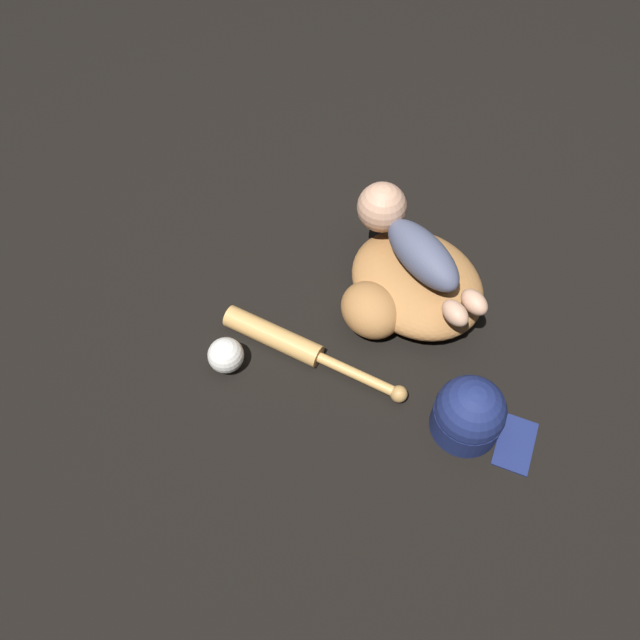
{
  "coord_description": "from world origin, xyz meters",
  "views": [
    {
      "loc": [
        -0.71,
        0.5,
        1.18
      ],
      "look_at": [
        0.0,
        0.28,
        0.08
      ],
      "focal_mm": 35.0,
      "sensor_mm": 36.0,
      "label": 1
    }
  ],
  "objects_px": {
    "baseball_cap": "(470,414)",
    "baseball_bat": "(292,344)",
    "baby_figure": "(408,238)",
    "baseball": "(226,356)",
    "baseball_glove": "(409,287)"
  },
  "relations": [
    {
      "from": "baseball_bat",
      "to": "baseball_glove",
      "type": "bearing_deg",
      "value": -79.72
    },
    {
      "from": "baseball",
      "to": "baseball_cap",
      "type": "xyz_separation_m",
      "value": [
        -0.28,
        -0.43,
        0.02
      ]
    },
    {
      "from": "baseball_bat",
      "to": "baseball",
      "type": "relative_size",
      "value": 4.26
    },
    {
      "from": "baseball",
      "to": "baseball_cap",
      "type": "height_order",
      "value": "baseball_cap"
    },
    {
      "from": "baseball_glove",
      "to": "baseball_bat",
      "type": "relative_size",
      "value": 1.19
    },
    {
      "from": "baseball",
      "to": "baseball_cap",
      "type": "bearing_deg",
      "value": -122.99
    },
    {
      "from": "baseball_bat",
      "to": "baseball",
      "type": "bearing_deg",
      "value": 88.58
    },
    {
      "from": "baseball_glove",
      "to": "baby_figure",
      "type": "xyz_separation_m",
      "value": [
        0.06,
        -0.01,
        0.1
      ]
    },
    {
      "from": "baby_figure",
      "to": "baseball_cap",
      "type": "height_order",
      "value": "baby_figure"
    },
    {
      "from": "baby_figure",
      "to": "baseball_cap",
      "type": "bearing_deg",
      "value": 178.49
    },
    {
      "from": "baseball_glove",
      "to": "baseball",
      "type": "relative_size",
      "value": 5.08
    },
    {
      "from": "baby_figure",
      "to": "baseball_bat",
      "type": "xyz_separation_m",
      "value": [
        -0.11,
        0.3,
        -0.13
      ]
    },
    {
      "from": "baseball_cap",
      "to": "baseball",
      "type": "bearing_deg",
      "value": 57.01
    },
    {
      "from": "baseball_cap",
      "to": "baseball_bat",
      "type": "bearing_deg",
      "value": 46.19
    },
    {
      "from": "baby_figure",
      "to": "baseball_cap",
      "type": "relative_size",
      "value": 1.78
    }
  ]
}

